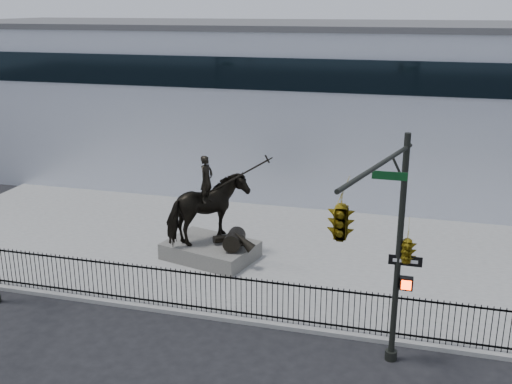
# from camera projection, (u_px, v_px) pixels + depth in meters

# --- Properties ---
(ground) EXTENTS (120.00, 120.00, 0.00)m
(ground) POSITION_uv_depth(u_px,v_px,m) (174.00, 331.00, 19.73)
(ground) COLOR black
(ground) RESTS_ON ground
(plaza) EXTENTS (30.00, 12.00, 0.15)m
(plaza) POSITION_uv_depth(u_px,v_px,m) (236.00, 249.00, 26.15)
(plaza) COLOR gray
(plaza) RESTS_ON ground
(building) EXTENTS (44.00, 14.00, 9.00)m
(building) POSITION_uv_depth(u_px,v_px,m) (297.00, 103.00, 36.79)
(building) COLOR silver
(building) RESTS_ON ground
(picket_fence) EXTENTS (22.10, 0.10, 1.50)m
(picket_fence) POSITION_uv_depth(u_px,v_px,m) (187.00, 290.00, 20.61)
(picket_fence) COLOR black
(picket_fence) RESTS_ON plaza
(statue_plinth) EXTENTS (4.10, 3.29, 0.67)m
(statue_plinth) POSITION_uv_depth(u_px,v_px,m) (211.00, 250.00, 24.98)
(statue_plinth) COLOR #54514D
(statue_plinth) RESTS_ON plaza
(equestrian_statue) EXTENTS (4.47, 3.36, 3.90)m
(equestrian_statue) POSITION_uv_depth(u_px,v_px,m) (211.00, 211.00, 24.42)
(equestrian_statue) COLOR black
(equestrian_statue) RESTS_ON statue_plinth
(traffic_signal_right) EXTENTS (2.17, 6.86, 7.00)m
(traffic_signal_right) POSITION_uv_depth(u_px,v_px,m) (377.00, 234.00, 14.81)
(traffic_signal_right) COLOR black
(traffic_signal_right) RESTS_ON ground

